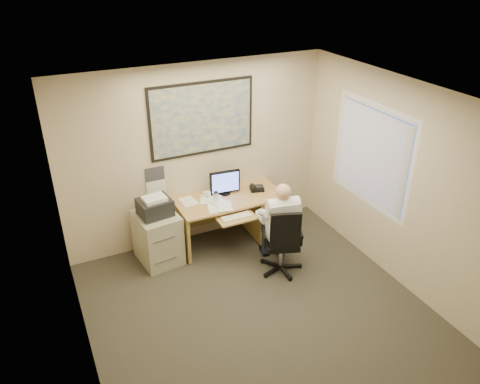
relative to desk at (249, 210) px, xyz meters
name	(u,v)px	position (x,y,z in m)	size (l,w,h in m)	color
room_shell	(272,230)	(-0.68, -1.90, 0.91)	(4.00, 4.50, 2.70)	#322F27
desk	(249,210)	(0.00, 0.00, 0.00)	(1.60, 0.97, 1.12)	tan
world_map	(202,119)	(-0.59, 0.33, 1.46)	(1.56, 0.03, 1.06)	#1E4C93
wall_calendar	(155,181)	(-1.34, 0.34, 0.64)	(0.28, 0.01, 0.42)	white
window_blinds	(371,155)	(1.29, -1.10, 1.11)	(0.06, 1.40, 1.30)	beige
filing_cabinet	(157,233)	(-1.47, -0.04, 0.01)	(0.62, 0.71, 1.04)	#A9A588
office_chair	(284,253)	(0.02, -1.05, -0.14)	(0.78, 0.78, 1.03)	black
person	(281,228)	(0.00, -0.97, 0.22)	(0.56, 0.80, 1.33)	white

